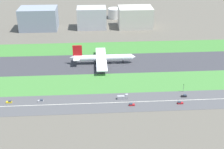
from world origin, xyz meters
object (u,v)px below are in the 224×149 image
at_px(car_3, 180,103).
at_px(car_0, 9,102).
at_px(traffic_light, 183,87).
at_px(airliner, 102,58).
at_px(car_4, 41,101).
at_px(car_2, 184,96).
at_px(terminal_building, 39,19).
at_px(truck_0, 123,97).
at_px(hangar_building, 92,18).
at_px(fuel_tank_west, 115,13).
at_px(car_1, 132,105).
at_px(office_tower, 135,17).

relative_size(car_3, car_0, 1.00).
bearing_deg(traffic_light, car_3, -112.49).
bearing_deg(car_3, airliner, -53.44).
distance_m(car_4, traffic_light, 115.36).
bearing_deg(car_2, terminal_building, 127.92).
xyz_separation_m(car_4, traffic_light, (115.03, 7.99, 3.37)).
xyz_separation_m(car_3, car_4, (-107.58, 10.00, 0.00)).
relative_size(truck_0, car_4, 1.91).
distance_m(car_3, hangar_building, 203.72).
bearing_deg(car_0, fuel_tank_west, 66.53).
distance_m(car_3, fuel_tank_west, 239.39).
distance_m(traffic_light, hangar_building, 189.45).
xyz_separation_m(car_3, truck_0, (-43.23, 10.00, 0.75)).
xyz_separation_m(car_1, fuel_tank_west, (4.38, 237.00, 6.12)).
relative_size(car_1, terminal_building, 0.09).
distance_m(car_2, truck_0, 49.34).
relative_size(car_2, truck_0, 0.52).
bearing_deg(car_2, fuel_tank_west, 99.82).
relative_size(car_0, car_2, 1.00).
bearing_deg(car_1, truck_0, -60.43).
bearing_deg(car_3, car_2, -121.38).
distance_m(car_4, fuel_tank_west, 238.96).
xyz_separation_m(car_0, car_4, (24.18, 0.00, 0.00)).
xyz_separation_m(truck_0, traffic_light, (50.68, 7.99, 2.62)).
bearing_deg(terminal_building, office_tower, 0.00).
height_order(car_0, fuel_tank_west, fuel_tank_west).
bearing_deg(hangar_building, car_3, -70.80).
distance_m(car_0, office_tower, 219.71).
bearing_deg(terminal_building, car_4, -81.22).
height_order(car_1, traffic_light, traffic_light).
height_order(hangar_building, office_tower, hangar_building).
distance_m(airliner, office_tower, 124.11).
height_order(airliner, hangar_building, hangar_building).
height_order(car_1, fuel_tank_west, fuel_tank_west).
relative_size(traffic_light, hangar_building, 0.19).
relative_size(car_0, car_4, 1.00).
relative_size(car_3, car_4, 1.00).
bearing_deg(car_3, car_1, 0.00).
relative_size(truck_0, traffic_light, 1.17).
height_order(traffic_light, fuel_tank_west, fuel_tank_west).
xyz_separation_m(car_4, office_tower, (98.26, 182.00, 12.54)).
distance_m(office_tower, fuel_tank_west, 51.34).
bearing_deg(car_1, airliner, -75.42).
bearing_deg(fuel_tank_west, terminal_building, -156.30).
xyz_separation_m(car_3, traffic_light, (7.45, 17.99, 3.37)).
height_order(car_1, car_0, same).
height_order(car_4, terminal_building, terminal_building).
bearing_deg(hangar_building, car_4, -102.61).
bearing_deg(car_0, hangar_building, 70.38).
height_order(terminal_building, office_tower, terminal_building).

